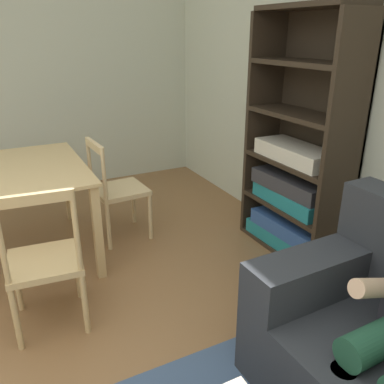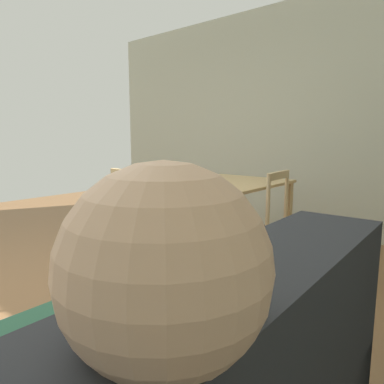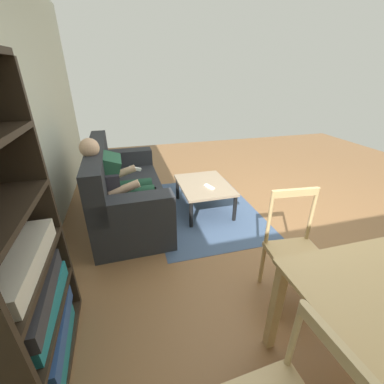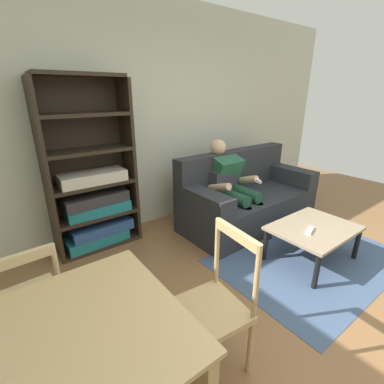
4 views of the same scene
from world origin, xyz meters
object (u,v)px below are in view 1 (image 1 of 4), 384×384
Objects in this scene: dining_chair_facing_couch at (45,262)px; bookshelf at (297,167)px; dining_chair_near_wall at (117,190)px; dining_table at (23,182)px.

bookshelf is at bearing 92.45° from dining_chair_facing_couch.
dining_table is at bearing -90.14° from dining_chair_near_wall.
dining_chair_facing_couch is at bearing -0.19° from dining_table.
dining_chair_facing_couch is at bearing -37.77° from dining_chair_near_wall.
dining_table is at bearing -113.82° from bookshelf.
bookshelf is 1.52m from dining_chair_near_wall.
dining_table is 0.76m from dining_chair_near_wall.
dining_chair_near_wall is (-0.86, -1.22, -0.27)m from bookshelf.
dining_chair_facing_couch is (0.95, -0.00, -0.19)m from dining_table.
dining_chair_facing_couch is (0.94, -0.73, 0.00)m from dining_chair_near_wall.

